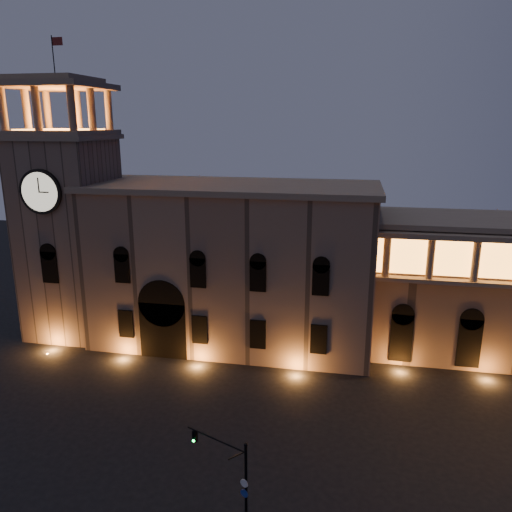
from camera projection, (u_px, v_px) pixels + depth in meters
name	position (u px, v px, depth m)	size (l,w,h in m)	color
ground	(188.00, 468.00, 35.51)	(160.00, 160.00, 0.00)	black
government_building	(232.00, 265.00, 54.41)	(30.80, 12.80, 17.60)	#7E6452
clock_tower	(70.00, 226.00, 55.97)	(9.80, 9.80, 32.40)	#7E6452
traffic_light	(235.00, 482.00, 29.33)	(4.26, 1.99, 6.29)	black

